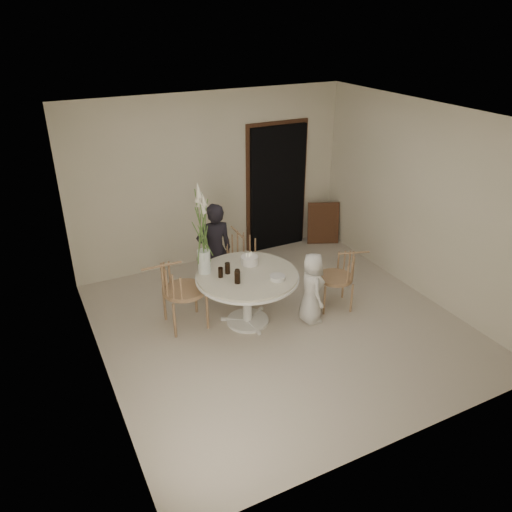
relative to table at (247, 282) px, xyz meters
name	(u,v)px	position (x,y,z in m)	size (l,w,h in m)	color
ground	(280,325)	(0.35, -0.25, -0.62)	(4.50, 4.50, 0.00)	beige
room_shell	(282,211)	(0.35, -0.25, 1.00)	(4.50, 4.50, 4.50)	white
doorway	(277,189)	(1.50, 1.94, 0.43)	(1.00, 0.10, 2.10)	black
door_trim	(276,185)	(1.50, 1.98, 0.49)	(1.12, 0.03, 2.22)	brown
table	(247,282)	(0.00, 0.00, 0.00)	(1.33, 1.33, 0.73)	white
picture_frame	(323,223)	(2.30, 1.69, -0.25)	(0.55, 0.04, 0.74)	brown
chair_far	(241,254)	(0.31, 0.86, -0.05)	(0.51, 0.54, 0.88)	tan
chair_right	(344,271)	(1.37, -0.21, -0.08)	(0.58, 0.56, 0.83)	tan
chair_left	(174,286)	(-0.88, 0.32, 0.00)	(0.59, 0.55, 0.96)	tan
girl	(215,251)	(-0.10, 0.86, 0.09)	(0.51, 0.34, 1.41)	black
boy	(312,288)	(0.78, -0.33, -0.13)	(0.48, 0.31, 0.98)	silver
birthday_cake	(250,260)	(0.15, 0.24, 0.17)	(0.23, 0.23, 0.16)	silver
cola_tumbler_a	(237,277)	(-0.21, -0.16, 0.19)	(0.07, 0.07, 0.16)	black
cola_tumbler_b	(237,274)	(-0.17, -0.07, 0.18)	(0.06, 0.06, 0.13)	black
cola_tumbler_c	(221,272)	(-0.34, 0.08, 0.18)	(0.06, 0.06, 0.13)	black
cola_tumbler_d	(228,268)	(-0.22, 0.13, 0.19)	(0.07, 0.07, 0.15)	black
plate_stack	(278,278)	(0.28, -0.30, 0.14)	(0.19, 0.19, 0.05)	silver
flower_vase	(203,234)	(-0.47, 0.29, 0.65)	(0.16, 0.16, 1.21)	white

